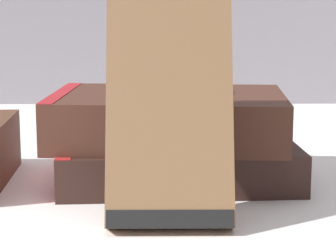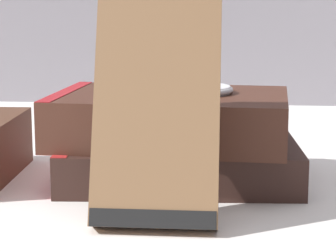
# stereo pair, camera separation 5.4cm
# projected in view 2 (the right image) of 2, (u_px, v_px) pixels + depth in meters

# --- Properties ---
(ground_plane) EXTENTS (3.00, 3.00, 0.00)m
(ground_plane) POSITION_uv_depth(u_px,v_px,m) (132.00, 195.00, 0.55)
(ground_plane) COLOR silver
(book_flat_bottom) EXTENTS (0.20, 0.15, 0.03)m
(book_flat_bottom) POSITION_uv_depth(u_px,v_px,m) (174.00, 160.00, 0.59)
(book_flat_bottom) COLOR #331E19
(book_flat_bottom) RESTS_ON ground_plane
(book_flat_top) EXTENTS (0.20, 0.14, 0.04)m
(book_flat_top) POSITION_uv_depth(u_px,v_px,m) (164.00, 118.00, 0.58)
(book_flat_top) COLOR #422319
(book_flat_top) RESTS_ON book_flat_bottom
(book_leaning_front) EXTENTS (0.08, 0.07, 0.16)m
(book_leaning_front) POSITION_uv_depth(u_px,v_px,m) (157.00, 115.00, 0.47)
(book_leaning_front) COLOR brown
(book_leaning_front) RESTS_ON ground_plane
(pocket_watch) EXTENTS (0.06, 0.06, 0.01)m
(pocket_watch) POSITION_uv_depth(u_px,v_px,m) (198.00, 89.00, 0.58)
(pocket_watch) COLOR silver
(pocket_watch) RESTS_ON book_flat_top
(reading_glasses) EXTENTS (0.11, 0.06, 0.00)m
(reading_glasses) POSITION_uv_depth(u_px,v_px,m) (123.00, 138.00, 0.76)
(reading_glasses) COLOR #4C3828
(reading_glasses) RESTS_ON ground_plane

